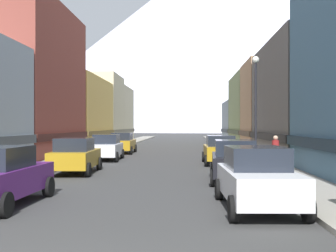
# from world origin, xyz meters

# --- Properties ---
(sidewalk_left) EXTENTS (2.50, 100.00, 0.15)m
(sidewalk_left) POSITION_xyz_m (-6.25, 35.00, 0.07)
(sidewalk_left) COLOR gray
(sidewalk_left) RESTS_ON ground
(sidewalk_right) EXTENTS (2.50, 100.00, 0.15)m
(sidewalk_right) POSITION_xyz_m (6.25, 35.00, 0.07)
(sidewalk_right) COLOR gray
(sidewalk_right) RESTS_ON ground
(storefront_left_2) EXTENTS (8.38, 13.00, 11.49)m
(storefront_left_2) POSITION_xyz_m (-11.54, 27.18, 5.56)
(storefront_left_2) COLOR brown
(storefront_left_2) RESTS_ON ground
(storefront_left_3) EXTENTS (7.00, 13.96, 7.53)m
(storefront_left_3) POSITION_xyz_m (-10.85, 41.14, 3.63)
(storefront_left_3) COLOR #D8B259
(storefront_left_3) RESTS_ON ground
(storefront_left_4) EXTENTS (9.60, 9.13, 9.22)m
(storefront_left_4) POSITION_xyz_m (-12.15, 52.98, 4.45)
(storefront_left_4) COLOR beige
(storefront_left_4) RESTS_ON ground
(storefront_left_5) EXTENTS (9.23, 10.98, 8.43)m
(storefront_left_5) POSITION_xyz_m (-11.96, 63.13, 4.07)
(storefront_left_5) COLOR beige
(storefront_left_5) RESTS_ON ground
(storefront_right_2) EXTENTS (8.85, 13.81, 8.41)m
(storefront_right_2) POSITION_xyz_m (11.78, 26.35, 4.05)
(storefront_right_2) COLOR #66605B
(storefront_right_2) RESTS_ON ground
(storefront_right_3) EXTENTS (9.31, 8.28, 8.68)m
(storefront_right_3) POSITION_xyz_m (12.01, 37.92, 4.19)
(storefront_right_3) COLOR tan
(storefront_right_3) RESTS_ON ground
(storefront_right_4) EXTENTS (6.80, 13.19, 8.62)m
(storefront_right_4) POSITION_xyz_m (10.75, 48.98, 4.16)
(storefront_right_4) COLOR #8C9966
(storefront_right_4) RESTS_ON ground
(storefront_right_5) EXTENTS (9.44, 11.41, 6.06)m
(storefront_right_5) POSITION_xyz_m (12.07, 61.63, 2.92)
(storefront_right_5) COLOR #99A5B2
(storefront_right_5) RESTS_ON ground
(car_left_1) EXTENTS (2.24, 4.48, 1.78)m
(car_left_1) POSITION_xyz_m (-3.80, 16.00, 0.90)
(car_left_1) COLOR #B28419
(car_left_1) RESTS_ON ground
(car_left_2) EXTENTS (2.20, 4.46, 1.78)m
(car_left_2) POSITION_xyz_m (-3.80, 24.18, 0.90)
(car_left_2) COLOR silver
(car_left_2) RESTS_ON ground
(car_left_3) EXTENTS (2.10, 4.42, 1.78)m
(car_left_3) POSITION_xyz_m (-3.80, 31.49, 0.90)
(car_left_3) COLOR #B28419
(car_left_3) RESTS_ON ground
(car_right_0) EXTENTS (2.20, 4.46, 1.78)m
(car_right_0) POSITION_xyz_m (3.80, 7.13, 0.90)
(car_right_0) COLOR silver
(car_right_0) RESTS_ON ground
(car_right_1) EXTENTS (2.25, 4.48, 1.78)m
(car_right_1) POSITION_xyz_m (3.80, 13.20, 0.90)
(car_right_1) COLOR black
(car_right_1) RESTS_ON ground
(car_right_2) EXTENTS (2.10, 4.42, 1.78)m
(car_right_2) POSITION_xyz_m (3.80, 21.45, 0.90)
(car_right_2) COLOR #B28419
(car_right_2) RESTS_ON ground
(potted_plant_1) EXTENTS (0.72, 0.72, 1.02)m
(potted_plant_1) POSITION_xyz_m (7.00, 19.04, 0.70)
(potted_plant_1) COLOR #4C4C51
(potted_plant_1) RESTS_ON sidewalk_right
(pedestrian_0) EXTENTS (0.36, 0.36, 1.74)m
(pedestrian_0) POSITION_xyz_m (6.25, 16.74, 0.96)
(pedestrian_0) COLOR maroon
(pedestrian_0) RESTS_ON sidewalk_right
(streetlamp_right) EXTENTS (0.36, 0.36, 5.86)m
(streetlamp_right) POSITION_xyz_m (5.35, 17.38, 3.99)
(streetlamp_right) COLOR black
(streetlamp_right) RESTS_ON sidewalk_right
(mountain_backdrop) EXTENTS (269.29, 269.29, 113.48)m
(mountain_backdrop) POSITION_xyz_m (23.13, 260.00, 56.74)
(mountain_backdrop) COLOR silver
(mountain_backdrop) RESTS_ON ground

